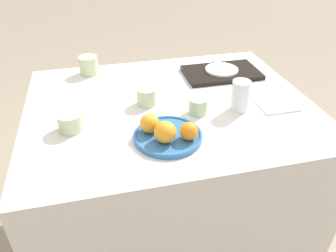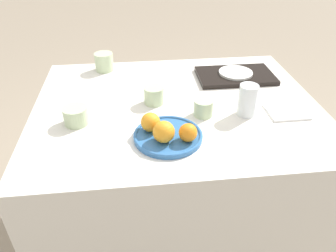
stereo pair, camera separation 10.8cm
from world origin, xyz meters
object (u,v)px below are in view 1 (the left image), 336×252
at_px(fruit_platter, 168,136).
at_px(side_plate, 222,70).
at_px(orange_2, 189,131).
at_px(serving_tray, 221,73).
at_px(water_glass, 240,96).
at_px(cup_1, 147,96).
at_px(napkin, 277,105).
at_px(cup_3, 71,122).
at_px(cup_0, 89,65).
at_px(orange_1, 150,123).
at_px(cup_2, 198,106).
at_px(orange_0, 165,132).

relative_size(fruit_platter, side_plate, 1.54).
bearing_deg(orange_2, serving_tray, 57.82).
xyz_separation_m(water_glass, side_plate, (0.05, 0.32, -0.04)).
height_order(fruit_platter, orange_2, orange_2).
xyz_separation_m(fruit_platter, water_glass, (0.31, 0.12, 0.05)).
relative_size(water_glass, cup_1, 1.54).
bearing_deg(side_plate, napkin, -71.53).
height_order(cup_3, napkin, cup_3).
xyz_separation_m(side_plate, cup_0, (-0.60, 0.15, 0.02)).
height_order(orange_1, serving_tray, orange_1).
relative_size(orange_2, napkin, 0.42).
relative_size(water_glass, side_plate, 0.79).
xyz_separation_m(orange_2, side_plate, (0.30, 0.47, -0.02)).
distance_m(fruit_platter, orange_1, 0.08).
relative_size(fruit_platter, orange_1, 3.54).
distance_m(serving_tray, side_plate, 0.02).
distance_m(orange_1, napkin, 0.53).
bearing_deg(fruit_platter, napkin, 13.54).
relative_size(orange_1, cup_3, 0.75).
relative_size(orange_2, side_plate, 0.40).
relative_size(side_plate, napkin, 1.05).
xyz_separation_m(serving_tray, napkin, (0.11, -0.32, -0.01)).
distance_m(orange_1, orange_2, 0.14).
relative_size(side_plate, cup_1, 1.94).
bearing_deg(cup_0, cup_2, -49.84).
distance_m(side_plate, cup_3, 0.74).
distance_m(serving_tray, cup_1, 0.43).
xyz_separation_m(cup_0, cup_2, (0.39, -0.46, -0.01)).
xyz_separation_m(cup_0, napkin, (0.71, -0.48, -0.04)).
distance_m(orange_2, cup_2, 0.19).
distance_m(fruit_platter, side_plate, 0.57).
height_order(orange_0, cup_1, orange_0).
xyz_separation_m(water_glass, cup_1, (-0.34, 0.13, -0.03)).
bearing_deg(cup_0, cup_1, -58.59).
bearing_deg(fruit_platter, cup_1, 96.38).
height_order(orange_0, water_glass, water_glass).
xyz_separation_m(orange_1, water_glass, (0.36, 0.09, 0.01)).
height_order(serving_tray, cup_0, cup_0).
xyz_separation_m(cup_2, napkin, (0.32, -0.02, -0.03)).
bearing_deg(serving_tray, water_glass, -99.38).
bearing_deg(napkin, orange_2, -159.72).
xyz_separation_m(orange_2, cup_1, (-0.09, 0.28, -0.01)).
bearing_deg(serving_tray, cup_3, -155.70).
height_order(fruit_platter, cup_0, cup_0).
bearing_deg(cup_3, serving_tray, 24.30).
bearing_deg(orange_1, cup_1, 82.41).
relative_size(cup_2, cup_3, 0.81).
relative_size(water_glass, cup_0, 1.39).
height_order(orange_1, water_glass, water_glass).
height_order(serving_tray, cup_2, cup_2).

